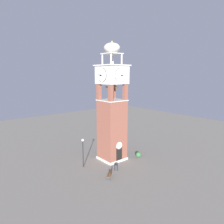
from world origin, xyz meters
TOP-DOWN VIEW (x-y plane):
  - ground at (0.00, 0.00)m, footprint 80.00×80.00m
  - clock_tower at (0.00, -0.00)m, footprint 3.88×3.88m
  - park_bench at (-3.98, -4.41)m, footprint 1.48×1.40m
  - lamp_post at (-4.93, 0.32)m, footprint 0.36×0.36m
  - trash_bin at (-2.08, -3.36)m, footprint 0.52×0.52m
  - shrub_near_entry at (3.62, -2.11)m, footprint 0.83×0.83m

SIDE VIEW (x-z plane):
  - ground at x=0.00m, z-range 0.00..0.00m
  - trash_bin at x=-2.08m, z-range 0.00..0.80m
  - shrub_near_entry at x=3.62m, z-range 0.00..0.82m
  - park_bench at x=-3.98m, z-range 0.01..0.96m
  - lamp_post at x=-4.93m, z-range 0.77..4.87m
  - clock_tower at x=0.00m, z-range -1.50..15.86m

